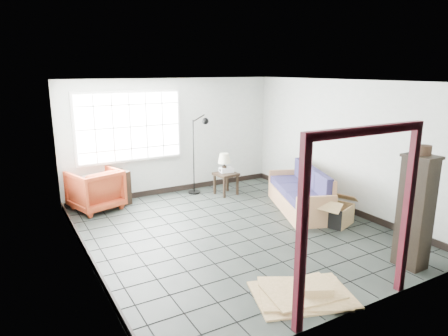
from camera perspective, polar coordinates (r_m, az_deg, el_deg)
ground at (r=7.16m, az=1.62°, el=-9.00°), size 5.50×5.50×0.00m
room_shell at (r=6.71m, az=1.59°, el=4.41°), size 5.02×5.52×2.61m
window_panel at (r=8.76m, az=-13.33°, el=5.76°), size 2.32×0.08×1.52m
doorway_trim at (r=4.73m, az=19.05°, el=-4.18°), size 1.80×0.08×2.20m
futon_sofa at (r=8.24m, az=11.06°, el=-3.77°), size 1.44×2.13×0.88m
armchair at (r=8.50m, az=-17.93°, el=-2.66°), size 1.10×1.06×0.92m
side_table at (r=9.05m, az=0.28°, el=-1.26°), size 0.52×0.52×0.51m
table_lamp at (r=9.02m, az=0.03°, el=1.26°), size 0.31×0.31×0.44m
projector at (r=9.09m, az=0.31°, el=-0.26°), size 0.32×0.27×0.10m
floor_lamp at (r=9.07m, az=-3.53°, el=2.33°), size 0.49×0.32×1.81m
console_shelf at (r=8.58m, az=-16.34°, el=-3.10°), size 0.98×0.57×0.72m
tall_shelf at (r=6.28m, az=25.66°, el=-5.59°), size 0.35×0.45×1.65m
pot at (r=6.08m, az=26.75°, el=2.29°), size 0.19×0.19×0.13m
open_box at (r=7.69m, az=15.79°, el=-6.41°), size 1.00×0.72×0.51m
cardboard_pile at (r=5.37m, az=11.40°, el=-17.07°), size 1.44×1.22×0.18m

